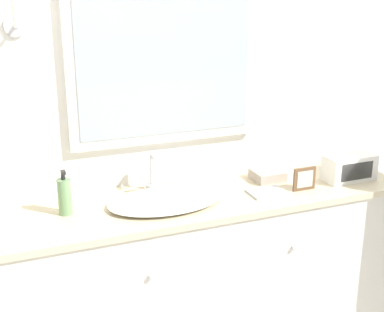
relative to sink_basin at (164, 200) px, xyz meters
name	(u,v)px	position (x,y,z in m)	size (l,w,h in m)	color
wall_back	(181,95)	(0.20, 0.30, 0.40)	(8.00, 0.18, 2.55)	white
vanity_counter	(203,277)	(0.20, 0.02, -0.45)	(1.95, 0.52, 0.86)	beige
sink_basin	(164,200)	(0.00, 0.00, 0.00)	(0.51, 0.38, 0.18)	white
soap_bottle	(65,196)	(-0.43, 0.05, 0.06)	(0.06, 0.06, 0.20)	#709966
appliance_box	(349,168)	(0.95, -0.05, 0.05)	(0.25, 0.13, 0.13)	white
picture_frame	(304,179)	(0.67, -0.09, 0.04)	(0.12, 0.01, 0.11)	brown
hand_towel_near_sink	(268,175)	(0.58, 0.10, 0.01)	(0.15, 0.14, 0.05)	#B7A899
hand_towel_far_corner	(19,232)	(-0.63, -0.09, 0.00)	(0.19, 0.10, 0.03)	silver
metal_tray	(267,192)	(0.48, -0.06, -0.01)	(0.17, 0.13, 0.01)	silver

